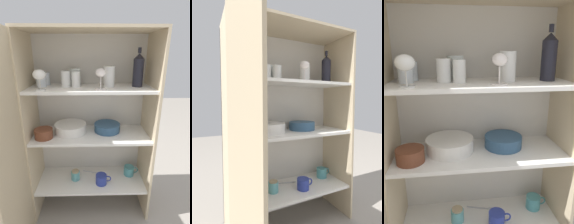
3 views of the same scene
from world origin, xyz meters
TOP-DOWN VIEW (x-y plane):
  - cupboard_back_panel at (0.00, 0.35)m, footprint 0.92×0.02m
  - cupboard_side_left at (-0.45, 0.17)m, footprint 0.02×0.37m
  - cupboard_side_right at (0.45, 0.17)m, footprint 0.02×0.37m
  - cupboard_top_panel at (0.00, 0.17)m, footprint 0.92×0.37m
  - shelf_board_lower at (0.00, 0.17)m, footprint 0.88×0.34m
  - shelf_board_middle at (0.00, 0.17)m, footprint 0.88×0.34m
  - shelf_board_upper at (0.00, 0.17)m, footprint 0.88×0.34m
  - cupboard_door at (-0.44, -0.25)m, footprint 0.06×0.46m
  - tumbler_glass_0 at (0.13, 0.18)m, footprint 0.08×0.08m
  - tumbler_glass_1 at (-0.34, 0.27)m, footprint 0.07×0.07m
  - tumbler_glass_2 at (-0.10, 0.17)m, footprint 0.06×0.06m
  - tumbler_glass_3 at (-0.35, 0.19)m, footprint 0.07×0.07m
  - tumbler_glass_4 at (-0.18, 0.19)m, footprint 0.07×0.07m
  - tumbler_glass_5 at (-0.12, 0.26)m, footprint 0.08×0.08m
  - wine_glass_0 at (0.07, 0.07)m, footprint 0.08×0.08m
  - wine_glass_1 at (-0.33, 0.06)m, footprint 0.08×0.08m
  - wine_bottle at (0.34, 0.18)m, footprint 0.07×0.07m
  - plate_stack_white at (-0.16, 0.20)m, footprint 0.25×0.25m
  - mixing_bowl_large at (0.13, 0.22)m, footprint 0.20×0.20m
  - serving_bowl_small at (-0.35, 0.11)m, footprint 0.13×0.13m
  - coffee_mug_primary at (0.34, 0.22)m, footprint 0.12×0.09m
  - coffee_mug_extra_1 at (0.09, 0.11)m, footprint 0.13×0.09m
  - storage_jar at (-0.13, 0.17)m, footprint 0.07×0.07m
  - serving_spoon at (0.02, 0.25)m, footprint 0.17×0.06m

SIDE VIEW (x-z plane):
  - shelf_board_lower at x=0.00m, z-range 0.24..0.26m
  - serving_spoon at x=0.02m, z-range 0.26..0.27m
  - coffee_mug_primary at x=0.34m, z-range 0.26..0.34m
  - storage_jar at x=-0.13m, z-range 0.26..0.35m
  - coffee_mug_extra_1 at x=0.09m, z-range 0.26..0.34m
  - shelf_board_middle at x=0.00m, z-range 0.68..0.70m
  - cupboard_back_panel at x=0.00m, z-range 0.00..1.43m
  - cupboard_side_left at x=-0.45m, z-range 0.00..1.43m
  - cupboard_side_right at x=0.45m, z-range 0.00..1.43m
  - cupboard_door at x=-0.44m, z-range 0.00..1.43m
  - mixing_bowl_large at x=0.13m, z-range 0.70..0.76m
  - plate_stack_white at x=-0.16m, z-range 0.70..0.77m
  - serving_bowl_small at x=-0.35m, z-range 0.70..0.77m
  - shelf_board_upper at x=0.00m, z-range 1.05..1.07m
  - tumbler_glass_1 at x=-0.34m, z-range 1.07..1.16m
  - tumbler_glass_3 at x=-0.35m, z-range 1.07..1.17m
  - tumbler_glass_2 at x=-0.10m, z-range 1.07..1.18m
  - tumbler_glass_4 at x=-0.18m, z-range 1.07..1.18m
  - tumbler_glass_5 at x=-0.12m, z-range 1.07..1.19m
  - tumbler_glass_0 at x=0.13m, z-range 1.07..1.21m
  - wine_glass_1 at x=-0.33m, z-range 1.09..1.23m
  - wine_glass_0 at x=0.07m, z-range 1.10..1.23m
  - wine_bottle at x=0.34m, z-range 1.05..1.32m
  - cupboard_top_panel at x=0.00m, z-range 1.43..1.45m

